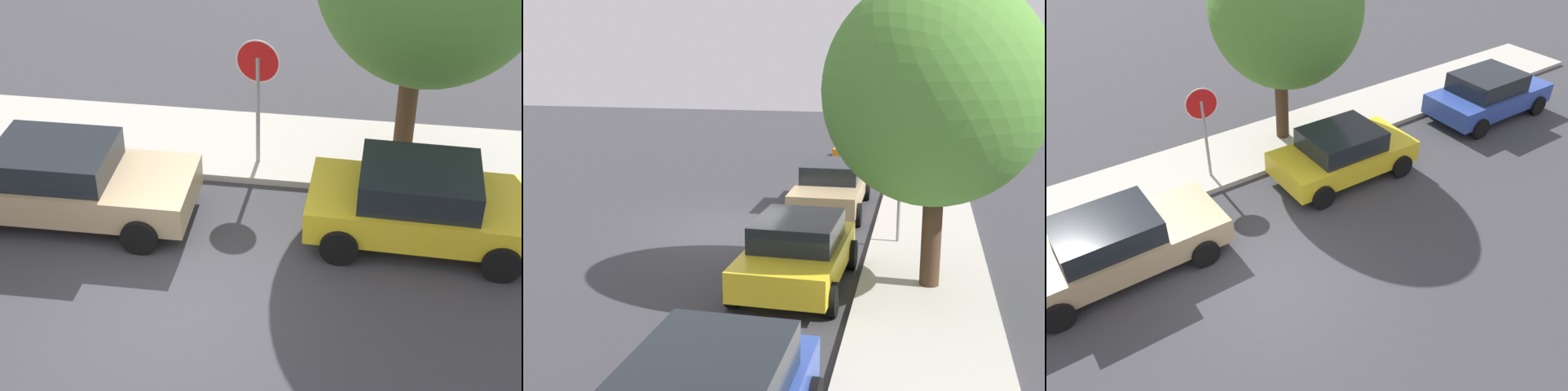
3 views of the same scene
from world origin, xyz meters
The scene contains 7 objects.
ground_plane centered at (0.00, 0.00, 0.00)m, with size 60.00×60.00×0.00m, color #38383D.
sidewalk_curb centered at (0.00, 4.92, 0.07)m, with size 32.00×2.60×0.14m, color #B2ADA3.
stop_sign centered at (0.70, 4.27, 1.86)m, with size 0.83×0.14×2.68m.
parked_car_yellow centered at (3.76, 2.39, 0.73)m, with size 3.89×2.14×1.42m.
parked_car_tan centered at (-2.45, 2.20, 0.72)m, with size 4.55×2.08×1.42m.
parked_car_blue centered at (9.91, 2.54, 0.77)m, with size 4.18×2.13×1.49m.
street_tree_near_corner centered at (3.68, 4.92, 3.94)m, with size 4.16×4.16×6.08m.
Camera 3 is at (-3.72, -6.70, 7.87)m, focal length 35.00 mm.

